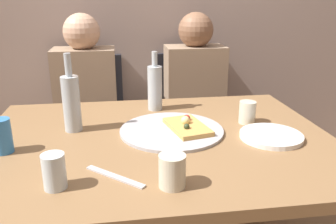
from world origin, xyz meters
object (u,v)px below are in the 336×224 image
tumbler_far (171,171)px  guest_in_beanie (197,102)px  chair_left (89,119)px  table_knife (115,177)px  plate_stack (271,136)px  beer_bottle (71,102)px  guest_in_sweater (86,107)px  tumbler_near (54,171)px  pizza_tray (172,130)px  dining_table (158,156)px  wine_bottle (155,87)px  pizza_slice_last (187,126)px  wine_glass (247,112)px  soda_can (2,136)px  chair_right (192,114)px

tumbler_far → guest_in_beanie: guest_in_beanie is taller
chair_left → table_knife: bearing=98.2°
guest_in_beanie → plate_stack: bearing=96.7°
beer_bottle → guest_in_sweater: bearing=90.8°
table_knife → tumbler_near: bearing=-126.6°
pizza_tray → beer_bottle: beer_bottle is taller
dining_table → guest_in_sweater: size_ratio=1.15×
beer_bottle → wine_bottle: bearing=31.8°
guest_in_sweater → guest_in_beanie: size_ratio=1.00×
pizza_tray → plate_stack: bearing=-17.9°
pizza_tray → table_knife: (-0.22, -0.33, -0.00)m
pizza_slice_last → guest_in_sweater: (-0.46, 0.71, -0.13)m
guest_in_sweater → pizza_slice_last: bearing=122.8°
wine_glass → guest_in_beanie: 0.67m
wine_bottle → chair_left: bearing=122.9°
tumbler_far → plate_stack: bearing=33.7°
table_knife → pizza_tray: bearing=98.1°
pizza_tray → plate_stack: plate_stack is taller
plate_stack → guest_in_beanie: bearing=96.7°
table_knife → guest_in_beanie: (0.49, 1.04, -0.11)m
pizza_slice_last → plate_stack: 0.32m
plate_stack → guest_in_sweater: (-0.76, 0.82, -0.11)m
wine_bottle → beer_bottle: bearing=-148.2°
wine_bottle → wine_glass: 0.44m
wine_bottle → table_knife: (-0.19, -0.63, -0.11)m
tumbler_far → soda_can: size_ratio=0.80×
pizza_tray → tumbler_far: tumbler_far is taller
tumbler_far → guest_in_sweater: (-0.33, 1.11, -0.15)m
chair_right → guest_in_beanie: bearing=90.0°
tumbler_near → plate_stack: (0.76, 0.25, -0.04)m
beer_bottle → chair_left: beer_bottle is taller
guest_in_beanie → dining_table: bearing=66.3°
plate_stack → chair_right: (-0.10, 0.98, -0.24)m
soda_can → tumbler_far: bearing=-29.6°
guest_in_sweater → wine_bottle: bearing=131.5°
dining_table → guest_in_beanie: size_ratio=1.15×
beer_bottle → guest_in_beanie: size_ratio=0.27×
wine_bottle → beer_bottle: (-0.35, -0.22, 0.01)m
plate_stack → dining_table: bearing=170.4°
wine_glass → table_knife: (-0.56, -0.39, -0.04)m
tumbler_near → soda_can: bearing=128.8°
wine_glass → chair_left: size_ratio=0.10×
dining_table → pizza_slice_last: 0.17m
pizza_tray → pizza_slice_last: bearing=-4.2°
dining_table → beer_bottle: beer_bottle is taller
wine_glass → chair_right: 0.85m
wine_bottle → plate_stack: wine_bottle is taller
pizza_tray → tumbler_near: (-0.39, -0.37, 0.05)m
pizza_slice_last → chair_right: (0.21, 0.86, -0.26)m
pizza_slice_last → guest_in_beanie: guest_in_beanie is taller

